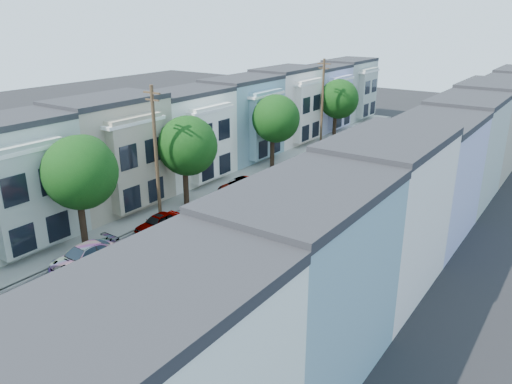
{
  "coord_description": "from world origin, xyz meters",
  "views": [
    {
      "loc": [
        19.72,
        -22.72,
        14.85
      ],
      "look_at": [
        -0.33,
        6.2,
        2.2
      ],
      "focal_mm": 35.0,
      "sensor_mm": 36.0,
      "label": 1
    }
  ],
  "objects_px": {
    "tree_d": "(275,119)",
    "tree_far_r": "(447,123)",
    "utility_pole_far": "(322,104)",
    "parked_right_a": "(161,336)",
    "tree_e": "(338,99)",
    "parked_right_c": "(384,180)",
    "tree_b": "(79,173)",
    "parked_left_c": "(158,223)",
    "parked_right_b": "(262,266)",
    "parked_left_b": "(83,256)",
    "tree_c": "(187,146)",
    "parked_right_d": "(420,154)",
    "fedex_truck": "(310,195)",
    "lead_sedan": "(344,180)",
    "motorcycle": "(151,350)",
    "utility_pole_near": "(156,154)",
    "parked_left_d": "(239,186)"
  },
  "relations": [
    {
      "from": "tree_c",
      "to": "parked_left_b",
      "type": "relative_size",
      "value": 1.72
    },
    {
      "from": "tree_far_r",
      "to": "fedex_truck",
      "type": "xyz_separation_m",
      "value": [
        -4.49,
        -20.95,
        -2.58
      ]
    },
    {
      "from": "parked_left_c",
      "to": "parked_right_a",
      "type": "relative_size",
      "value": 0.97
    },
    {
      "from": "lead_sedan",
      "to": "parked_left_d",
      "type": "height_order",
      "value": "lead_sedan"
    },
    {
      "from": "parked_left_d",
      "to": "tree_e",
      "type": "bearing_deg",
      "value": 95.42
    },
    {
      "from": "utility_pole_far",
      "to": "tree_far_r",
      "type": "bearing_deg",
      "value": 10.97
    },
    {
      "from": "tree_b",
      "to": "parked_right_c",
      "type": "height_order",
      "value": "tree_b"
    },
    {
      "from": "parked_left_c",
      "to": "parked_right_b",
      "type": "xyz_separation_m",
      "value": [
        9.8,
        -1.12,
        0.01
      ]
    },
    {
      "from": "utility_pole_near",
      "to": "motorcycle",
      "type": "distance_m",
      "value": 17.16
    },
    {
      "from": "tree_e",
      "to": "parked_right_c",
      "type": "bearing_deg",
      "value": -49.45
    },
    {
      "from": "lead_sedan",
      "to": "parked_left_d",
      "type": "bearing_deg",
      "value": -132.79
    },
    {
      "from": "lead_sedan",
      "to": "parked_right_a",
      "type": "distance_m",
      "value": 26.31
    },
    {
      "from": "tree_d",
      "to": "motorcycle",
      "type": "xyz_separation_m",
      "value": [
        11.36,
        -28.07,
        -4.64
      ]
    },
    {
      "from": "tree_d",
      "to": "parked_right_b",
      "type": "xyz_separation_m",
      "value": [
        11.2,
        -18.8,
        -4.47
      ]
    },
    {
      "from": "utility_pole_near",
      "to": "motorcycle",
      "type": "relative_size",
      "value": 4.56
    },
    {
      "from": "tree_e",
      "to": "utility_pole_far",
      "type": "bearing_deg",
      "value": -89.97
    },
    {
      "from": "tree_d",
      "to": "motorcycle",
      "type": "bearing_deg",
      "value": -67.96
    },
    {
      "from": "lead_sedan",
      "to": "parked_left_c",
      "type": "distance_m",
      "value": 17.9
    },
    {
      "from": "parked_right_c",
      "to": "parked_right_d",
      "type": "bearing_deg",
      "value": 87.89
    },
    {
      "from": "tree_c",
      "to": "tree_d",
      "type": "height_order",
      "value": "tree_d"
    },
    {
      "from": "tree_c",
      "to": "tree_far_r",
      "type": "relative_size",
      "value": 1.32
    },
    {
      "from": "parked_right_a",
      "to": "parked_right_c",
      "type": "relative_size",
      "value": 0.98
    },
    {
      "from": "tree_b",
      "to": "parked_right_b",
      "type": "bearing_deg",
      "value": 19.16
    },
    {
      "from": "tree_e",
      "to": "parked_right_a",
      "type": "distance_m",
      "value": 42.96
    },
    {
      "from": "parked_right_c",
      "to": "parked_left_b",
      "type": "bearing_deg",
      "value": -113.5
    },
    {
      "from": "parked_left_d",
      "to": "parked_right_a",
      "type": "relative_size",
      "value": 1.14
    },
    {
      "from": "tree_d",
      "to": "tree_far_r",
      "type": "xyz_separation_m",
      "value": [
        13.2,
        12.46,
        -0.99
      ]
    },
    {
      "from": "utility_pole_far",
      "to": "parked_left_b",
      "type": "bearing_deg",
      "value": -87.64
    },
    {
      "from": "lead_sedan",
      "to": "parked_right_b",
      "type": "relative_size",
      "value": 0.86
    },
    {
      "from": "tree_b",
      "to": "tree_far_r",
      "type": "xyz_separation_m",
      "value": [
        13.2,
        35.15,
        -1.34
      ]
    },
    {
      "from": "fedex_truck",
      "to": "tree_d",
      "type": "bearing_deg",
      "value": 143.01
    },
    {
      "from": "tree_b",
      "to": "parked_left_c",
      "type": "xyz_separation_m",
      "value": [
        1.4,
        5.01,
        -4.83
      ]
    },
    {
      "from": "tree_far_r",
      "to": "parked_right_c",
      "type": "height_order",
      "value": "tree_far_r"
    },
    {
      "from": "utility_pole_far",
      "to": "parked_right_c",
      "type": "bearing_deg",
      "value": -38.82
    },
    {
      "from": "motorcycle",
      "to": "tree_b",
      "type": "bearing_deg",
      "value": 151.62
    },
    {
      "from": "tree_e",
      "to": "parked_left_d",
      "type": "distance_m",
      "value": 22.37
    },
    {
      "from": "parked_right_b",
      "to": "parked_left_d",
      "type": "bearing_deg",
      "value": 137.01
    },
    {
      "from": "tree_e",
      "to": "lead_sedan",
      "type": "height_order",
      "value": "tree_e"
    },
    {
      "from": "utility_pole_far",
      "to": "parked_right_d",
      "type": "distance_m",
      "value": 12.1
    },
    {
      "from": "tree_b",
      "to": "parked_right_a",
      "type": "height_order",
      "value": "tree_b"
    },
    {
      "from": "utility_pole_far",
      "to": "parked_right_a",
      "type": "height_order",
      "value": "utility_pole_far"
    },
    {
      "from": "parked_right_c",
      "to": "tree_e",
      "type": "bearing_deg",
      "value": 128.44
    },
    {
      "from": "tree_e",
      "to": "motorcycle",
      "type": "relative_size",
      "value": 3.43
    },
    {
      "from": "tree_b",
      "to": "tree_c",
      "type": "bearing_deg",
      "value": 90.0
    },
    {
      "from": "parked_left_c",
      "to": "motorcycle",
      "type": "xyz_separation_m",
      "value": [
        9.96,
        -10.38,
        -0.17
      ]
    },
    {
      "from": "tree_far_r",
      "to": "parked_right_c",
      "type": "relative_size",
      "value": 1.39
    },
    {
      "from": "lead_sedan",
      "to": "parked_right_a",
      "type": "bearing_deg",
      "value": -81.18
    },
    {
      "from": "tree_c",
      "to": "tree_e",
      "type": "relative_size",
      "value": 0.99
    },
    {
      "from": "parked_left_d",
      "to": "parked_right_b",
      "type": "distance_m",
      "value": 14.68
    },
    {
      "from": "fedex_truck",
      "to": "lead_sedan",
      "type": "xyz_separation_m",
      "value": [
        -0.54,
        7.38,
        -0.88
      ]
    }
  ]
}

